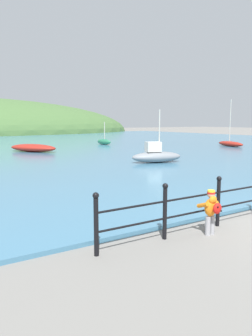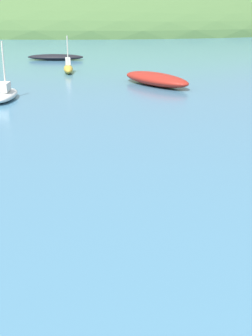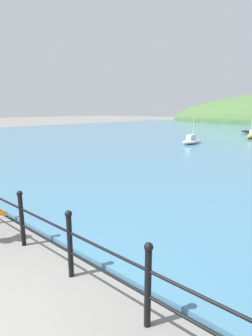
% 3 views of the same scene
% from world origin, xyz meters
% --- Properties ---
extents(iron_railing, '(9.87, 0.12, 1.21)m').
position_xyz_m(iron_railing, '(-0.03, 1.50, 0.64)').
color(iron_railing, black).
rests_on(iron_railing, ground).
extents(boat_twin_mast, '(0.62, 2.06, 2.06)m').
position_xyz_m(boat_twin_mast, '(-4.27, 26.41, 0.38)').
color(boat_twin_mast, gold).
rests_on(boat_twin_mast, water).
extents(boat_far_right, '(1.05, 2.52, 2.36)m').
position_xyz_m(boat_far_right, '(-6.66, 18.82, 0.36)').
color(boat_far_right, silver).
rests_on(boat_far_right, water).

